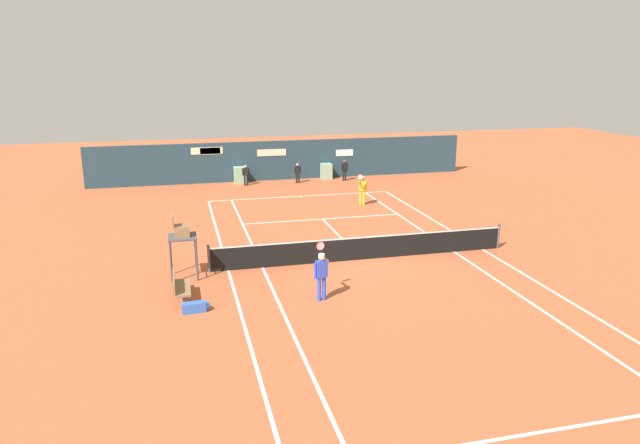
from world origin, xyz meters
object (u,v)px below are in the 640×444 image
umpire_chair (182,236)px  tennis_ball_near_service_line (384,212)px  ball_kid_centre_post (246,174)px  ball_kid_left_post (345,169)px  tennis_ball_mid_court (228,219)px  player_bench (179,286)px  player_near_side (321,272)px  ball_kid_right_post (298,172)px  tennis_ball_by_sideline (411,240)px  equipment_bag (197,307)px  player_on_baseline (362,188)px

umpire_chair → tennis_ball_near_service_line: umpire_chair is taller
ball_kid_centre_post → ball_kid_left_post: 6.51m
umpire_chair → tennis_ball_mid_court: size_ratio=34.85×
player_bench → tennis_ball_near_service_line: player_bench is taller
umpire_chair → player_near_side: (4.34, -3.26, -0.61)m
player_bench → tennis_ball_mid_court: (2.50, 9.94, -0.48)m
player_near_side → ball_kid_right_post: player_near_side is taller
player_near_side → player_bench: bearing=154.4°
tennis_ball_by_sideline → tennis_ball_near_service_line: size_ratio=1.00×
player_near_side → ball_kid_centre_post: (-0.10, 19.14, -0.22)m
ball_kid_centre_post → equipment_bag: bearing=79.2°
ball_kid_centre_post → tennis_ball_mid_court: 8.34m
player_on_baseline → tennis_ball_by_sideline: size_ratio=26.79×
ball_kid_right_post → tennis_ball_near_service_line: size_ratio=18.99×
equipment_bag → tennis_ball_by_sideline: 10.94m
player_on_baseline → ball_kid_left_post: size_ratio=1.31×
player_on_baseline → ball_kid_centre_post: size_ratio=1.38×
player_on_baseline → ball_kid_centre_post: player_on_baseline is taller
ball_kid_centre_post → ball_kid_right_post: 3.35m
umpire_chair → player_near_side: size_ratio=1.29×
umpire_chair → ball_kid_left_post: 19.19m
ball_kid_left_post → tennis_ball_near_service_line: bearing=78.9°
ball_kid_left_post → player_near_side: bearing=63.0°
player_bench → ball_kid_centre_post: bearing=166.2°
player_near_side → tennis_ball_by_sideline: bearing=33.3°
tennis_ball_mid_court → tennis_ball_near_service_line: size_ratio=1.00×
ball_kid_right_post → tennis_ball_mid_court: 9.68m
player_on_baseline → ball_kid_left_post: 6.90m
equipment_bag → tennis_ball_by_sideline: bearing=29.8°
ball_kid_centre_post → tennis_ball_near_service_line: ball_kid_centre_post is taller
player_bench → ball_kid_left_post: ball_kid_left_post is taller
player_near_side → tennis_ball_mid_court: player_near_side is taller
player_on_baseline → tennis_ball_near_service_line: bearing=115.5°
equipment_bag → tennis_ball_mid_court: equipment_bag is taller
equipment_bag → tennis_ball_mid_court: 11.21m
player_on_baseline → player_near_side: bearing=73.6°
ball_kid_centre_post → ball_kid_left_post: (6.51, 0.00, 0.04)m
tennis_ball_near_service_line → tennis_ball_mid_court: bearing=175.9°
ball_kid_left_post → ball_kid_right_post: bearing=-8.5°
equipment_bag → tennis_ball_by_sideline: equipment_bag is taller
ball_kid_left_post → tennis_ball_mid_court: 11.71m
ball_kid_left_post → player_bench: bearing=50.3°
umpire_chair → ball_kid_right_post: bearing=154.4°
equipment_bag → ball_kid_right_post: (7.29, 19.11, 0.58)m
equipment_bag → tennis_ball_near_service_line: size_ratio=13.01×
tennis_ball_by_sideline → ball_kid_left_post: bearing=86.0°
player_bench → ball_kid_centre_post: size_ratio=1.17×
umpire_chair → player_bench: 2.41m
ball_kid_right_post → umpire_chair: bearing=64.1°
tennis_ball_by_sideline → tennis_ball_near_service_line: bearing=83.6°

